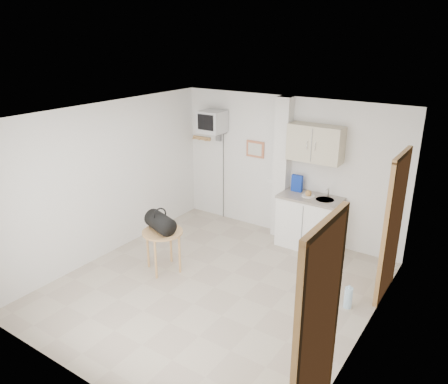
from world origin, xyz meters
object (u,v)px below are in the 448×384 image
Objects in this scene: crt_television at (212,122)px; round_table at (163,236)px; water_bottle at (348,298)px; duffel_bag at (160,222)px.

crt_television reaches higher than round_table.
round_table is at bearing -76.22° from crt_television.
crt_television is at bearing 156.22° from water_bottle.
duffel_bag is 2.89m from water_bottle.
water_bottle is (3.22, -1.42, -1.79)m from crt_television.
crt_television is 2.50m from round_table.
crt_television is 3.26× the size of round_table.
duffel_bag is at bearing -167.13° from water_bottle.
water_bottle is (2.72, 0.62, -0.42)m from round_table.
crt_television is at bearing 103.78° from round_table.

